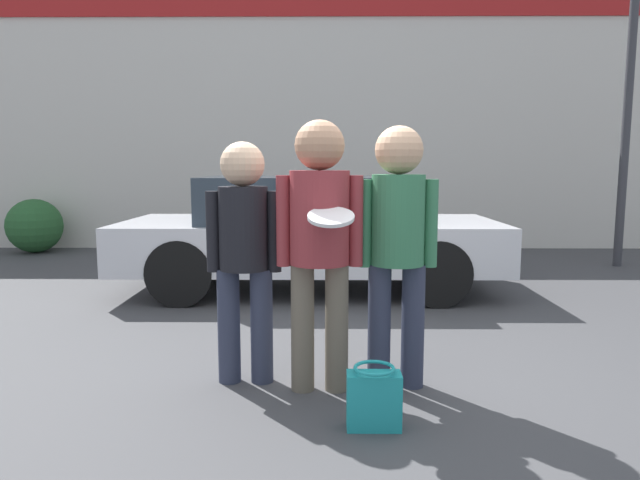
# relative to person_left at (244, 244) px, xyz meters

# --- Properties ---
(ground_plane) EXTENTS (56.00, 56.00, 0.00)m
(ground_plane) POSITION_rel_person_left_xyz_m (0.60, 0.07, -0.94)
(ground_plane) COLOR #3F3F42
(storefront_building) EXTENTS (24.00, 0.22, 4.26)m
(storefront_building) POSITION_rel_person_left_xyz_m (0.60, 6.42, 1.22)
(storefront_building) COLOR silver
(storefront_building) RESTS_ON ground
(person_left) EXTENTS (0.49, 0.32, 1.61)m
(person_left) POSITION_rel_person_left_xyz_m (0.00, 0.00, 0.00)
(person_left) COLOR #2D3347
(person_left) RESTS_ON ground
(person_middle_with_frisbee) EXTENTS (0.55, 0.59, 1.73)m
(person_middle_with_frisbee) POSITION_rel_person_left_xyz_m (0.50, -0.14, 0.11)
(person_middle_with_frisbee) COLOR #665B4C
(person_middle_with_frisbee) RESTS_ON ground
(person_right) EXTENTS (0.51, 0.34, 1.70)m
(person_right) POSITION_rel_person_left_xyz_m (1.00, -0.07, 0.07)
(person_right) COLOR #2D3347
(person_right) RESTS_ON ground
(parked_car_near) EXTENTS (4.31, 1.84, 1.33)m
(parked_car_near) POSITION_rel_person_left_xyz_m (0.34, 2.91, -0.25)
(parked_car_near) COLOR silver
(parked_car_near) RESTS_ON ground
(shrub) EXTENTS (0.91, 0.91, 0.91)m
(shrub) POSITION_rel_person_left_xyz_m (-4.36, 5.78, -0.49)
(shrub) COLOR #285B2D
(shrub) RESTS_ON ground
(handbag) EXTENTS (0.30, 0.23, 0.36)m
(handbag) POSITION_rel_person_left_xyz_m (0.81, -0.69, -0.77)
(handbag) COLOR teal
(handbag) RESTS_ON ground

